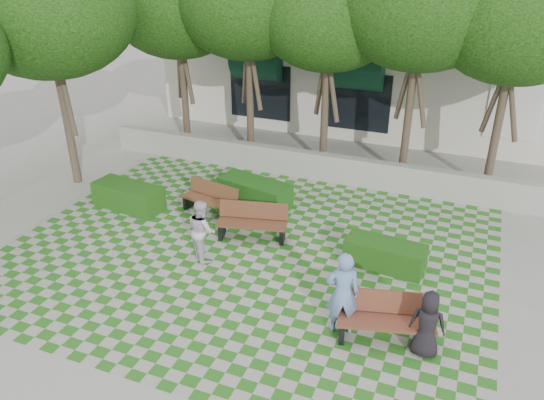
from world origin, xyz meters
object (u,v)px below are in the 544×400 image
at_px(bench_mid, 252,222).
at_px(person_white, 202,230).
at_px(person_blue, 342,293).
at_px(bench_west, 211,199).
at_px(hedge_west, 129,196).
at_px(hedge_midleft, 255,193).
at_px(person_dark, 427,324).
at_px(bench_east, 386,319).
at_px(hedge_east, 385,255).

height_order(bench_mid, person_white, person_white).
bearing_deg(person_blue, bench_west, -55.74).
distance_m(bench_mid, hedge_west, 4.11).
bearing_deg(person_white, hedge_west, 14.72).
bearing_deg(hedge_midleft, bench_west, -134.86).
distance_m(person_dark, person_white, 5.77).
bearing_deg(person_white, bench_east, -154.95).
bearing_deg(person_dark, person_white, -16.78).
height_order(bench_west, hedge_midleft, bench_west).
xyz_separation_m(bench_mid, hedge_west, (-4.11, 0.24, -0.09)).
distance_m(bench_mid, bench_west, 1.90).
bearing_deg(person_white, bench_west, -26.39).
bearing_deg(person_white, person_dark, -154.30).
bearing_deg(bench_east, person_dark, -24.99).
xyz_separation_m(hedge_west, person_dark, (8.95, -3.07, 0.33)).
height_order(bench_east, hedge_west, bench_east).
bearing_deg(person_dark, hedge_west, -21.09).
xyz_separation_m(bench_mid, person_blue, (3.18, -2.79, 0.46)).
distance_m(hedge_west, person_blue, 7.91).
distance_m(bench_east, person_dark, 0.84).
xyz_separation_m(person_blue, person_dark, (1.67, -0.04, -0.22)).
relative_size(hedge_east, hedge_midleft, 0.86).
bearing_deg(bench_mid, person_white, -131.89).
relative_size(bench_east, hedge_midleft, 0.91).
height_order(bench_mid, hedge_east, bench_mid).
relative_size(hedge_east, person_blue, 1.03).
distance_m(bench_mid, person_dark, 5.61).
height_order(bench_mid, person_dark, person_dark).
bearing_deg(hedge_midleft, hedge_west, -154.87).
height_order(bench_west, person_blue, person_blue).
relative_size(bench_west, person_dark, 1.27).
height_order(bench_east, person_blue, person_blue).
height_order(person_blue, person_white, person_blue).
relative_size(bench_mid, person_white, 1.22).
xyz_separation_m(bench_east, person_blue, (-0.87, -0.11, 0.45)).
bearing_deg(person_blue, hedge_midleft, -68.70).
bearing_deg(hedge_west, person_dark, -18.94).
relative_size(bench_east, hedge_east, 1.05).
relative_size(hedge_east, person_white, 1.20).
bearing_deg(bench_mid, bench_east, -46.78).
bearing_deg(bench_west, hedge_east, 0.79).
bearing_deg(hedge_midleft, person_white, -90.18).
bearing_deg(bench_mid, person_blue, -54.56).
height_order(hedge_west, person_white, person_white).
bearing_deg(person_white, hedge_midleft, -49.85).
bearing_deg(bench_east, hedge_west, 145.93).
bearing_deg(hedge_east, bench_west, 169.78).
relative_size(bench_east, person_dark, 1.41).
relative_size(hedge_east, person_dark, 1.35).
distance_m(hedge_east, person_white, 4.50).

